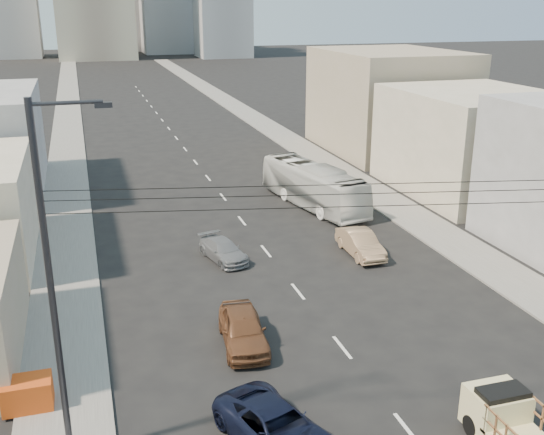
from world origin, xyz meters
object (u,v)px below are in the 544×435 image
flatbed_pickup (516,425)px  sedan_brown (243,329)px  navy_pickup (276,428)px  sedan_tan (360,243)px  sedan_grey (223,250)px  city_bus (313,186)px  crate_stack (27,393)px  streetlamp_left (54,281)px

flatbed_pickup → sedan_brown: (-6.99, 9.56, -0.30)m
navy_pickup → sedan_tan: size_ratio=1.16×
sedan_brown → sedan_grey: size_ratio=1.13×
sedan_tan → city_bus: bearing=86.5°
flatbed_pickup → navy_pickup: 8.04m
sedan_tan → crate_stack: size_ratio=2.47×
sedan_grey → streetlamp_left: bearing=-133.0°
sedan_grey → crate_stack: 15.91m
sedan_grey → crate_stack: (-10.20, -12.21, 0.09)m
sedan_brown → sedan_grey: bearing=88.0°
flatbed_pickup → city_bus: 28.05m
crate_stack → sedan_grey: bearing=50.1°
sedan_brown → sedan_grey: (1.34, 9.94, -0.19)m
flatbed_pickup → streetlamp_left: bearing=164.1°
streetlamp_left → sedan_brown: bearing=37.1°
flatbed_pickup → navy_pickup: (-7.59, 2.62, -0.38)m
sedan_tan → streetlamp_left: 22.40m
navy_pickup → sedan_brown: bearing=65.7°
sedan_tan → sedan_grey: size_ratio=1.07×
city_bus → crate_stack: 27.99m
flatbed_pickup → navy_pickup: flatbed_pickup is taller
city_bus → sedan_grey: city_bus is taller
city_bus → sedan_tan: (-0.67, -9.98, -0.85)m
sedan_tan → sedan_grey: bearing=169.1°
flatbed_pickup → streetlamp_left: 15.75m
sedan_tan → sedan_brown: bearing=-138.2°
streetlamp_left → navy_pickup: bearing=-12.3°
flatbed_pickup → crate_stack: (-15.85, 7.29, -0.40)m
streetlamp_left → crate_stack: size_ratio=6.67×
flatbed_pickup → crate_stack: flatbed_pickup is taller
city_bus → sedan_brown: size_ratio=2.43×
city_bus → sedan_grey: size_ratio=2.74×
crate_stack → sedan_brown: bearing=14.4°
flatbed_pickup → sedan_brown: 11.85m
navy_pickup → sedan_brown: size_ratio=1.11×
sedan_brown → streetlamp_left: size_ratio=0.39×
flatbed_pickup → sedan_grey: bearing=106.2°
sedan_brown → streetlamp_left: (-7.26, -5.49, 5.64)m
navy_pickup → sedan_brown: 6.97m
navy_pickup → city_bus: (10.70, 25.25, 0.86)m
crate_stack → navy_pickup: bearing=-29.5°
flatbed_pickup → navy_pickup: size_ratio=0.85×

